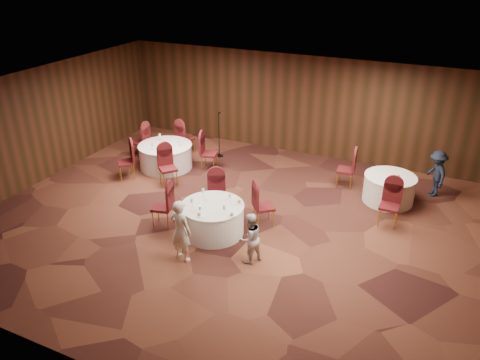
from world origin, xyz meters
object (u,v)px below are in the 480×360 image
at_px(table_left, 166,156).
at_px(mic_stand, 219,144).
at_px(woman_b, 250,238).
at_px(man_c, 436,173).
at_px(table_main, 213,219).
at_px(woman_a, 181,231).
at_px(table_right, 389,189).

bearing_deg(table_left, mic_stand, 53.63).
bearing_deg(woman_b, man_c, 176.98).
height_order(table_main, table_left, same).
height_order(woman_a, man_c, woman_a).
bearing_deg(man_c, table_main, -74.38).
xyz_separation_m(table_left, man_c, (7.65, 1.55, 0.27)).
distance_m(mic_stand, man_c, 6.56).
height_order(table_main, woman_a, woman_a).
height_order(table_left, mic_stand, mic_stand).
relative_size(table_main, table_right, 1.11).
bearing_deg(woman_b, mic_stand, -115.44).
bearing_deg(mic_stand, woman_b, -56.35).
xyz_separation_m(table_main, man_c, (4.58, 4.25, 0.27)).
relative_size(table_right, mic_stand, 0.91).
relative_size(mic_stand, woman_b, 1.28).
distance_m(table_left, man_c, 7.81).
relative_size(table_left, woman_b, 1.40).
height_order(table_right, man_c, man_c).
distance_m(woman_a, woman_b, 1.47).
bearing_deg(table_left, table_main, -41.36).
distance_m(table_left, woman_b, 5.50).
distance_m(table_main, mic_stand, 4.63).
height_order(table_left, table_right, same).
xyz_separation_m(table_main, table_left, (-3.07, 2.70, 0.00)).
xyz_separation_m(table_right, woman_a, (-3.62, -4.58, 0.34)).
xyz_separation_m(table_right, man_c, (1.06, 0.89, 0.27)).
bearing_deg(mic_stand, table_right, -8.54).
bearing_deg(table_main, mic_stand, 115.35).
bearing_deg(mic_stand, table_main, -64.65).
bearing_deg(man_c, woman_a, -67.83).
bearing_deg(mic_stand, woman_a, -70.85).
bearing_deg(woman_a, table_main, -83.28).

